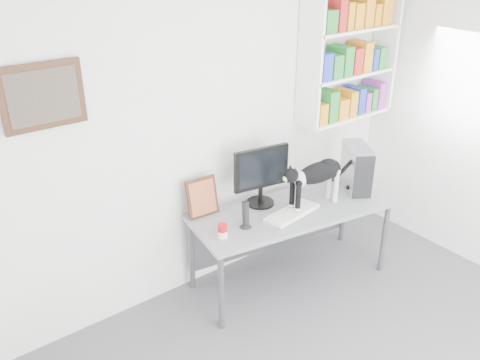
% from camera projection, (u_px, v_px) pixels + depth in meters
% --- Properties ---
extents(room, '(4.01, 4.01, 2.70)m').
position_uv_depth(room, '(428.00, 239.00, 2.70)').
color(room, '#525257').
rests_on(room, ground).
extents(bookshelf, '(1.03, 0.28, 1.24)m').
position_uv_depth(bookshelf, '(350.00, 52.00, 4.56)').
color(bookshelf, white).
rests_on(bookshelf, room).
extents(wall_art, '(0.52, 0.04, 0.42)m').
position_uv_depth(wall_art, '(43.00, 96.00, 3.15)').
color(wall_art, '#3F2714').
rests_on(wall_art, room).
extents(desk, '(1.82, 0.94, 0.72)m').
position_uv_depth(desk, '(290.00, 244.00, 4.44)').
color(desk, gray).
rests_on(desk, room).
extents(monitor, '(0.53, 0.32, 0.53)m').
position_uv_depth(monitor, '(261.00, 176.00, 4.24)').
color(monitor, black).
rests_on(monitor, desk).
extents(keyboard, '(0.52, 0.26, 0.04)m').
position_uv_depth(keyboard, '(292.00, 213.00, 4.18)').
color(keyboard, white).
rests_on(keyboard, desk).
extents(pc_tower, '(0.37, 0.44, 0.41)m').
position_uv_depth(pc_tower, '(356.00, 168.00, 4.53)').
color(pc_tower, '#BCBBC0').
rests_on(pc_tower, desk).
extents(speaker, '(0.13, 0.13, 0.23)m').
position_uv_depth(speaker, '(246.00, 214.00, 3.96)').
color(speaker, black).
rests_on(speaker, desk).
extents(leaning_print, '(0.28, 0.13, 0.33)m').
position_uv_depth(leaning_print, '(202.00, 196.00, 4.12)').
color(leaning_print, '#3F2714').
rests_on(leaning_print, desk).
extents(soup_can, '(0.09, 0.09, 0.11)m').
position_uv_depth(soup_can, '(222.00, 231.00, 3.85)').
color(soup_can, '#B60F13').
rests_on(soup_can, desk).
extents(cat, '(0.68, 0.22, 0.41)m').
position_uv_depth(cat, '(316.00, 184.00, 4.23)').
color(cat, black).
rests_on(cat, desk).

